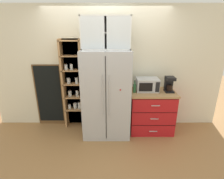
% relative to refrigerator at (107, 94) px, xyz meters
% --- Properties ---
extents(ground_plane, '(10.65, 10.65, 0.00)m').
position_rel_refrigerator_xyz_m(ground_plane, '(-0.00, 0.01, -0.87)').
color(ground_plane, '#9E7042').
extents(wall_back_cream, '(4.95, 0.10, 2.55)m').
position_rel_refrigerator_xyz_m(wall_back_cream, '(-0.00, 0.41, 0.41)').
color(wall_back_cream, silver).
rests_on(wall_back_cream, ground).
extents(refrigerator, '(0.92, 0.74, 1.73)m').
position_rel_refrigerator_xyz_m(refrigerator, '(0.00, 0.00, 0.00)').
color(refrigerator, '#B7BABF').
rests_on(refrigerator, ground).
extents(pantry_shelf_column, '(0.48, 0.25, 1.91)m').
position_rel_refrigerator_xyz_m(pantry_shelf_column, '(-0.72, 0.31, 0.09)').
color(pantry_shelf_column, brown).
rests_on(pantry_shelf_column, ground).
extents(counter_cabinet, '(0.91, 0.61, 0.89)m').
position_rel_refrigerator_xyz_m(counter_cabinet, '(0.94, 0.07, -0.42)').
color(counter_cabinet, red).
rests_on(counter_cabinet, ground).
extents(microwave, '(0.44, 0.33, 0.26)m').
position_rel_refrigerator_xyz_m(microwave, '(0.83, 0.12, 0.15)').
color(microwave, '#B7BABF').
rests_on(microwave, counter_cabinet).
extents(coffee_maker, '(0.17, 0.20, 0.31)m').
position_rel_refrigerator_xyz_m(coffee_maker, '(1.26, 0.08, 0.18)').
color(coffee_maker, black).
rests_on(coffee_maker, counter_cabinet).
extents(mug_cream, '(0.11, 0.07, 0.08)m').
position_rel_refrigerator_xyz_m(mug_cream, '(0.94, 0.04, 0.06)').
color(mug_cream, silver).
rests_on(mug_cream, counter_cabinet).
extents(bottle_green, '(0.06, 0.06, 0.25)m').
position_rel_refrigerator_xyz_m(bottle_green, '(0.56, 0.01, 0.13)').
color(bottle_green, '#285B33').
rests_on(bottle_green, counter_cabinet).
extents(upper_cabinet, '(0.88, 0.32, 0.58)m').
position_rel_refrigerator_xyz_m(upper_cabinet, '(-0.00, 0.05, 1.16)').
color(upper_cabinet, silver).
rests_on(upper_cabinet, refrigerator).
extents(chalkboard_menu, '(0.60, 0.04, 1.39)m').
position_rel_refrigerator_xyz_m(chalkboard_menu, '(-1.28, 0.34, -0.17)').
color(chalkboard_menu, brown).
rests_on(chalkboard_menu, ground).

